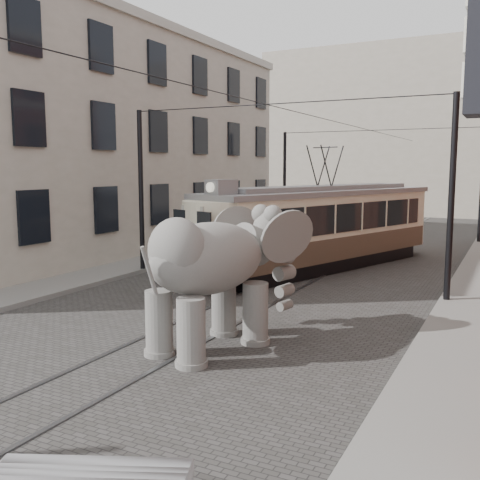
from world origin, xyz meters
The scene contains 8 objects.
ground centered at (0.00, 0.00, 0.00)m, with size 120.00×120.00×0.00m, color #3C3937.
tram_rails centered at (0.00, 0.00, 0.01)m, with size 1.54×80.00×0.02m, color slate, non-canonical shape.
sidewalk_right centered at (6.00, 0.00, 0.07)m, with size 2.00×60.00×0.15m, color slate.
stucco_building centered at (-11.00, 10.00, 5.00)m, with size 7.00×24.00×10.00m, color #9F9583.
distant_block centered at (0.00, 40.00, 7.00)m, with size 28.00×10.00×14.00m, color #9F9583.
catenary centered at (-0.20, 5.00, 3.00)m, with size 11.00×30.20×6.00m, color black, non-canonical shape.
tram centered at (0.22, 9.81, 2.37)m, with size 2.46×11.94×4.74m, color beige, non-canonical shape.
elephant centered at (1.04, -0.50, 1.54)m, with size 2.78×5.04×3.08m, color slate, non-canonical shape.
Camera 1 is at (6.87, -10.51, 3.93)m, focal length 41.09 mm.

